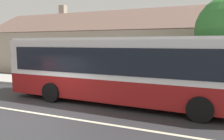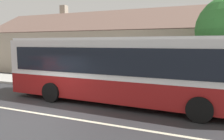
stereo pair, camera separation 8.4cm
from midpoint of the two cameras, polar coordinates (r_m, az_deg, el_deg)
ground_plane at (r=9.99m, az=-18.23°, el=-10.76°), size 300.00×300.00×0.00m
sidewalk_far at (r=14.85m, az=-2.77°, el=-4.29°), size 60.00×3.00×0.15m
lane_divider_stripe at (r=9.99m, az=-18.23°, el=-10.74°), size 60.00×0.16×0.01m
community_building at (r=22.13m, az=1.44°, el=4.81°), size 25.87×9.16×7.26m
transit_bus at (r=10.74m, az=2.57°, el=0.40°), size 12.17×2.97×3.26m
bench_by_building at (r=16.55m, az=-14.35°, el=-1.56°), size 1.78×0.51×0.94m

